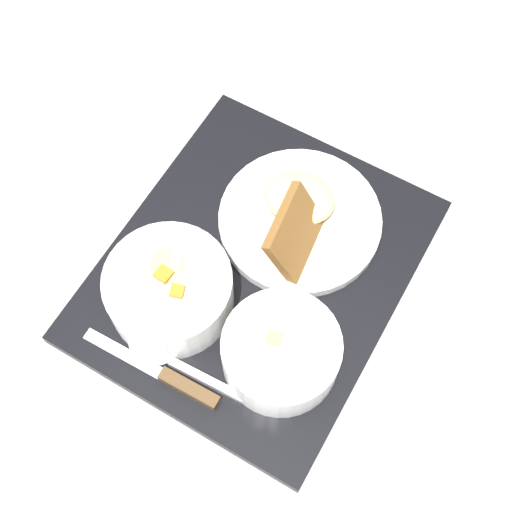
% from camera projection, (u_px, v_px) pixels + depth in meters
% --- Properties ---
extents(ground_plane, '(4.00, 4.00, 0.00)m').
position_uv_depth(ground_plane, '(256.00, 273.00, 0.84)').
color(ground_plane, '#ADA89E').
extents(serving_tray, '(0.41, 0.35, 0.02)m').
position_uv_depth(serving_tray, '(256.00, 270.00, 0.84)').
color(serving_tray, black).
rests_on(serving_tray, ground_plane).
extents(bowl_salad, '(0.14, 0.14, 0.07)m').
position_uv_depth(bowl_salad, '(169.00, 289.00, 0.78)').
color(bowl_salad, white).
rests_on(bowl_salad, serving_tray).
extents(bowl_soup, '(0.13, 0.13, 0.06)m').
position_uv_depth(bowl_soup, '(281.00, 351.00, 0.75)').
color(bowl_soup, white).
rests_on(bowl_soup, serving_tray).
extents(plate_main, '(0.19, 0.19, 0.09)m').
position_uv_depth(plate_main, '(299.00, 217.00, 0.84)').
color(plate_main, white).
rests_on(plate_main, serving_tray).
extents(knife, '(0.02, 0.17, 0.01)m').
position_uv_depth(knife, '(174.00, 380.00, 0.77)').
color(knife, silver).
rests_on(knife, serving_tray).
extents(spoon, '(0.03, 0.17, 0.01)m').
position_uv_depth(spoon, '(173.00, 362.00, 0.77)').
color(spoon, silver).
rests_on(spoon, serving_tray).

